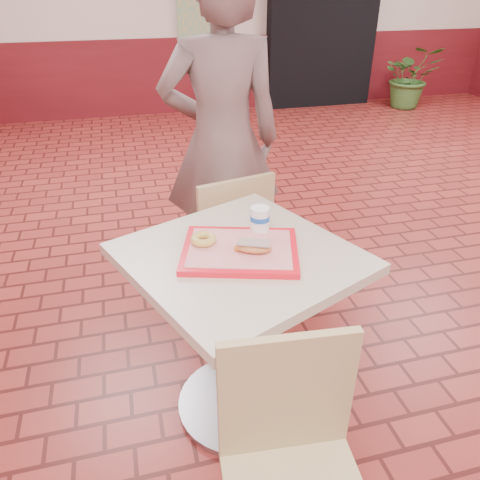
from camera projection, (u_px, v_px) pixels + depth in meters
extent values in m
cube|color=maroon|center=(445.00, 311.00, 2.82)|extent=(8.00, 10.00, 0.01)
cube|color=#591116|center=(239.00, 73.00, 6.75)|extent=(8.00, 0.04, 1.00)
cube|color=black|center=(323.00, 26.00, 6.63)|extent=(1.60, 0.22, 2.20)
cube|color=beige|center=(240.00, 258.00, 1.80)|extent=(0.80, 0.80, 0.04)
cylinder|color=gray|center=(240.00, 341.00, 2.02)|extent=(0.09, 0.09, 0.80)
cylinder|color=gray|center=(240.00, 402.00, 2.21)|extent=(0.58, 0.58, 0.03)
cube|color=tan|center=(286.00, 395.00, 1.41)|extent=(0.42, 0.07, 0.46)
cube|color=tan|center=(222.00, 246.00, 2.65)|extent=(0.50, 0.50, 0.04)
cube|color=tan|center=(237.00, 221.00, 2.38)|extent=(0.41, 0.12, 0.46)
cylinder|color=gray|center=(237.00, 257.00, 2.97)|extent=(0.03, 0.03, 0.41)
cylinder|color=gray|center=(184.00, 271.00, 2.83)|extent=(0.03, 0.03, 0.41)
cylinder|color=gray|center=(264.00, 286.00, 2.70)|extent=(0.03, 0.03, 0.41)
cylinder|color=gray|center=(207.00, 304.00, 2.56)|extent=(0.03, 0.03, 0.41)
imported|color=#6F5956|center=(222.00, 142.00, 2.64)|extent=(0.72, 0.50, 1.89)
cube|color=red|center=(240.00, 251.00, 1.79)|extent=(0.44, 0.34, 0.02)
cube|color=#E18585|center=(240.00, 248.00, 1.78)|extent=(0.39, 0.29, 0.00)
torus|color=gold|center=(203.00, 239.00, 1.80)|extent=(0.10, 0.10, 0.03)
ellipsoid|color=#C06C38|center=(254.00, 247.00, 1.74)|extent=(0.15, 0.12, 0.04)
cube|color=beige|center=(254.00, 243.00, 1.73)|extent=(0.13, 0.10, 0.01)
ellipsoid|color=#CF661C|center=(238.00, 248.00, 1.76)|extent=(0.03, 0.03, 0.02)
cylinder|color=white|center=(260.00, 219.00, 1.88)|extent=(0.08, 0.08, 0.10)
cylinder|color=blue|center=(260.00, 218.00, 1.88)|extent=(0.08, 0.08, 0.02)
imported|color=#376729|center=(411.00, 77.00, 6.82)|extent=(0.98, 0.91, 0.88)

